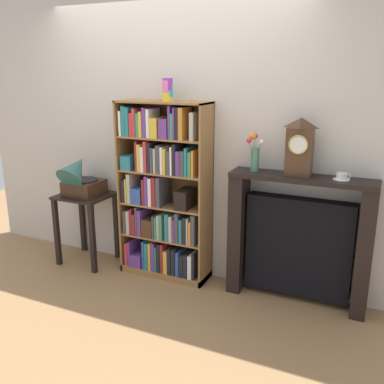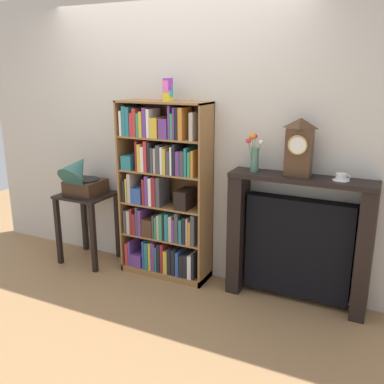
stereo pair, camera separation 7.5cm
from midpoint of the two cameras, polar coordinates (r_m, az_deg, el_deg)
ground_plane at (r=4.19m, az=-3.67°, el=-11.36°), size 7.83×6.40×0.02m
wall_back at (r=3.96m, az=0.57°, el=7.05°), size 4.83×0.08×2.60m
bookshelf at (r=3.99m, az=-3.24°, el=-0.69°), size 0.85×0.30×1.65m
cup_stack at (r=3.82m, az=-2.65°, el=13.40°), size 0.09×0.09×0.19m
side_table_left at (r=4.47m, az=-13.23°, el=-2.63°), size 0.50×0.46×0.71m
gramophone at (r=4.33m, az=-14.02°, el=1.96°), size 0.33×0.45×0.47m
fireplace_mantel at (r=3.70m, az=14.42°, el=-6.37°), size 1.16×0.27×1.10m
mantel_clock at (r=3.47m, az=14.62°, el=5.75°), size 0.20×0.13×0.46m
flower_vase at (r=3.56m, az=8.87°, el=4.98°), size 0.13×0.15×0.32m
teacup_with_saucer at (r=3.46m, az=19.77°, el=1.83°), size 0.13×0.13×0.05m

